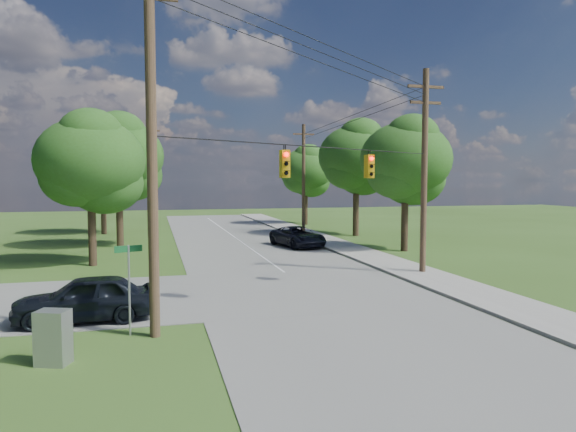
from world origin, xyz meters
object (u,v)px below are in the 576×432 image
object	(u,v)px
pole_north_e	(304,177)
car_main_north	(298,237)
pole_sw	(152,135)
car_cross_dark	(85,298)
pole_north_w	(149,177)
pole_ne	(424,168)
control_cabinet	(53,338)

from	to	relation	value
pole_north_e	car_main_north	size ratio (longest dim) A/B	1.90
pole_sw	car_cross_dark	xyz separation A→B (m)	(-2.30, 2.30, -5.40)
pole_sw	car_main_north	xyz separation A→B (m)	(10.10, 19.52, -5.47)
pole_north_e	pole_north_w	xyz separation A→B (m)	(-13.90, 0.00, 0.00)
pole_north_e	car_cross_dark	distance (m)	31.83
pole_sw	pole_north_e	world-z (taller)	pole_sw
pole_sw	pole_ne	distance (m)	15.51
car_cross_dark	car_main_north	size ratio (longest dim) A/B	0.89
control_cabinet	car_cross_dark	bearing A→B (deg)	105.68
pole_north_e	control_cabinet	distance (m)	35.59
control_cabinet	pole_ne	bearing A→B (deg)	50.17
pole_north_e	pole_north_w	world-z (taller)	same
pole_sw	pole_north_w	bearing A→B (deg)	90.77
pole_north_e	car_cross_dark	world-z (taller)	pole_north_e
pole_sw	pole_ne	bearing A→B (deg)	29.38
control_cabinet	pole_sw	bearing A→B (deg)	55.12
pole_ne	pole_north_w	size ratio (longest dim) A/B	1.05
car_main_north	car_cross_dark	bearing A→B (deg)	-138.35
car_cross_dark	control_cabinet	world-z (taller)	car_cross_dark
pole_north_w	car_cross_dark	size ratio (longest dim) A/B	2.14
pole_north_e	pole_north_w	distance (m)	13.90
pole_sw	control_cabinet	size ratio (longest dim) A/B	8.28
car_cross_dark	pole_north_w	bearing A→B (deg)	173.52
pole_sw	pole_north_w	xyz separation A→B (m)	(-0.40, 29.60, -1.10)
pole_ne	control_cabinet	xyz separation A→B (m)	(-16.09, -9.44, -4.74)
car_cross_dark	pole_ne	bearing A→B (deg)	106.05
pole_sw	pole_north_e	size ratio (longest dim) A/B	1.20
pole_north_e	control_cabinet	bearing A→B (deg)	-117.11
pole_north_w	car_main_north	size ratio (longest dim) A/B	1.90
pole_north_w	car_cross_dark	distance (m)	27.70
car_cross_dark	car_main_north	world-z (taller)	car_cross_dark
pole_north_w	control_cabinet	distance (m)	31.82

